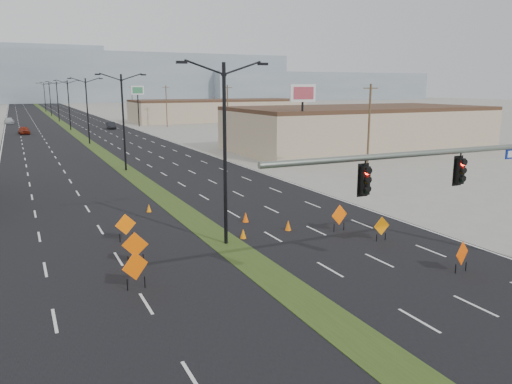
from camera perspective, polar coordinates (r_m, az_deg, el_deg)
name	(u,v)px	position (r m, az deg, el deg)	size (l,w,h in m)	color
ground	(354,338)	(18.76, 11.17, -16.05)	(600.00, 600.00, 0.00)	gray
road_surface	(69,129)	(113.91, -20.60, 6.79)	(25.00, 400.00, 0.02)	black
median_strip	(69,129)	(113.91, -20.60, 6.79)	(2.00, 400.00, 0.04)	#243F16
building_se_near	(359,129)	(73.25, 11.64, 7.02)	(36.00, 18.00, 5.50)	tan
building_se_far	(218,111)	(132.36, -4.33, 9.21)	(44.00, 16.00, 5.00)	tan
mesa_center	(104,78)	(317.16, -16.95, 12.40)	(220.00, 50.00, 28.00)	gray
mesa_east	(314,86)	(357.84, 6.60, 11.91)	(160.00, 50.00, 18.00)	gray
signal_mast	(489,178)	(24.39, 25.09, 1.50)	(16.30, 0.60, 8.00)	slate
streetlight_0	(225,149)	(27.31, -3.58, 4.94)	(5.15, 0.24, 10.02)	black
streetlight_1	(123,119)	(54.19, -14.93, 8.04)	(5.15, 0.24, 10.02)	black
streetlight_2	(87,109)	(81.82, -18.72, 9.00)	(5.15, 0.24, 10.02)	black
streetlight_3	(69,103)	(109.64, -20.61, 9.46)	(5.15, 0.24, 10.02)	black
streetlight_4	(58,100)	(137.54, -21.73, 9.73)	(5.15, 0.24, 10.02)	black
streetlight_5	(50,98)	(165.47, -22.47, 9.91)	(5.15, 0.24, 10.02)	black
streetlight_6	(45,96)	(193.42, -23.00, 10.04)	(5.15, 0.24, 10.02)	black
utility_pole_0	(369,130)	(48.79, 12.76, 6.88)	(1.60, 0.20, 9.00)	#4C3823
utility_pole_1	(228,113)	(79.21, -3.26, 8.99)	(1.60, 0.20, 9.00)	#4C3823
utility_pole_2	(166,106)	(112.33, -10.20, 9.69)	(1.60, 0.20, 9.00)	#4C3823
utility_pole_3	(132,101)	(146.32, -13.96, 10.01)	(1.60, 0.20, 9.00)	#4C3823
car_left	(24,130)	(103.64, -24.99, 6.41)	(1.72, 4.28, 1.46)	maroon
car_mid	(111,125)	(110.35, -16.23, 7.32)	(1.54, 4.42, 1.46)	black
car_far	(9,121)	(134.39, -26.39, 7.29)	(1.97, 4.84, 1.40)	#AFB4B9
construction_sign_0	(135,267)	(22.59, -13.63, -8.35)	(1.23, 0.52, 1.75)	#DB5204
construction_sign_1	(135,246)	(25.54, -13.66, -6.00)	(1.25, 0.40, 1.72)	#E65804
construction_sign_2	(126,225)	(29.52, -14.68, -3.71)	(1.23, 0.22, 1.64)	#F76805
construction_sign_3	(339,216)	(31.04, 9.50, -2.70)	(1.24, 0.23, 1.66)	#FF5F05
construction_sign_4	(462,255)	(25.85, 22.48, -6.63)	(1.12, 0.38, 1.55)	#DE4804
construction_sign_5	(382,227)	(29.62, 14.16, -3.89)	(1.08, 0.05, 1.44)	orange
cone_0	(243,234)	(29.33, -1.47, -4.78)	(0.36, 0.36, 0.60)	orange
cone_1	(246,217)	(32.79, -1.19, -2.89)	(0.41, 0.41, 0.69)	#EF5505
cone_2	(288,225)	(30.97, 3.70, -3.83)	(0.39, 0.39, 0.66)	#E56304
cone_3	(149,208)	(36.21, -12.14, -1.81)	(0.35, 0.35, 0.59)	orange
pole_sign_east_near	(303,99)	(57.61, 5.35, 10.49)	(2.95, 0.98, 9.02)	black
pole_sign_east_far	(138,93)	(115.75, -13.38, 10.90)	(2.94, 0.71, 8.94)	black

